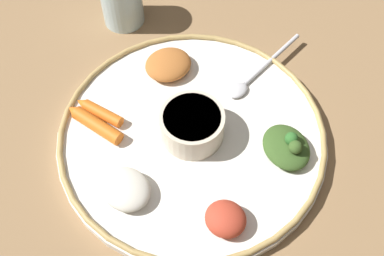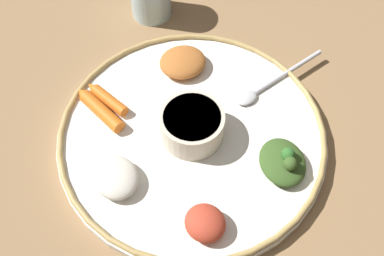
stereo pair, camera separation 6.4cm
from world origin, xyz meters
name	(u,v)px [view 2 (the right image)]	position (x,y,z in m)	size (l,w,h in m)	color
ground_plane	(192,139)	(0.00, 0.00, 0.00)	(2.40, 2.40, 0.00)	olive
platter	(192,137)	(0.00, 0.00, 0.01)	(0.38, 0.38, 0.02)	white
platter_rim	(192,133)	(0.00, 0.00, 0.02)	(0.38, 0.38, 0.01)	tan
center_bowl	(192,125)	(0.00, 0.00, 0.04)	(0.09, 0.09, 0.04)	beige
spoon	(267,85)	(0.06, -0.13, 0.02)	(0.09, 0.16, 0.01)	silver
greens_pile	(283,162)	(-0.08, -0.11, 0.03)	(0.07, 0.06, 0.04)	#385623
carrot_near_spoon	(106,98)	(0.08, 0.11, 0.02)	(0.07, 0.06, 0.02)	orange
carrot_outer	(99,109)	(0.06, 0.12, 0.03)	(0.09, 0.07, 0.02)	orange
mound_berbere_red	(205,223)	(-0.14, 0.01, 0.03)	(0.05, 0.05, 0.03)	#B73D28
mound_chickpea	(183,62)	(0.12, -0.01, 0.03)	(0.07, 0.06, 0.03)	#B2662D
mound_rice_white	(115,177)	(-0.05, 0.11, 0.03)	(0.07, 0.06, 0.03)	silver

